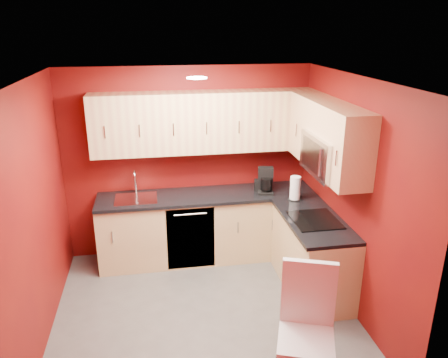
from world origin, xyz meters
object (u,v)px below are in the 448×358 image
object	(u,v)px
dining_chair	(306,334)
napkin_holder	(259,185)
microwave	(330,155)
coffee_maker	(266,181)
sink	(136,196)
paper_towel	(295,188)

from	to	relation	value
dining_chair	napkin_holder	bearing A→B (deg)	105.53
napkin_holder	dining_chair	distance (m)	2.45
microwave	coffee_maker	distance (m)	1.17
napkin_holder	microwave	bearing A→B (deg)	-63.83
microwave	dining_chair	xyz separation A→B (m)	(-0.69, -1.40, -1.09)
sink	coffee_maker	bearing A→B (deg)	-3.07
sink	paper_towel	size ratio (longest dim) A/B	1.73
napkin_holder	paper_towel	distance (m)	0.53
coffee_maker	napkin_holder	size ratio (longest dim) A/B	2.30
dining_chair	sink	bearing A→B (deg)	140.43
sink	coffee_maker	size ratio (longest dim) A/B	1.61
microwave	dining_chair	world-z (taller)	microwave
coffee_maker	paper_towel	bearing A→B (deg)	-32.45
paper_towel	dining_chair	xyz separation A→B (m)	(-0.55, -2.03, -0.49)
sink	coffee_maker	distance (m)	1.66
sink	paper_towel	world-z (taller)	sink
coffee_maker	dining_chair	xyz separation A→B (m)	(-0.25, -2.31, -0.50)
coffee_maker	dining_chair	bearing A→B (deg)	-84.76
microwave	napkin_holder	size ratio (longest dim) A/B	5.40
coffee_maker	sink	bearing A→B (deg)	-171.55
napkin_holder	paper_towel	xyz separation A→B (m)	(0.36, -0.38, 0.08)
coffee_maker	dining_chair	distance (m)	2.38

